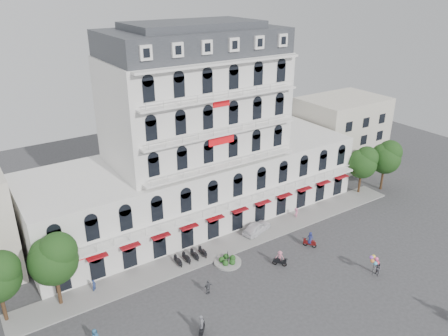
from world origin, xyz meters
TOP-DOWN VIEW (x-y plane):
  - ground at (0.00, 0.00)m, footprint 120.00×120.00m
  - sidewalk at (0.00, 9.00)m, footprint 53.00×4.00m
  - main_building at (0.00, 18.00)m, footprint 45.00×15.00m
  - flank_building_east at (30.00, 20.00)m, footprint 14.00×10.00m
  - traffic_island at (-3.00, 6.00)m, footprint 3.20×3.20m
  - parked_scooter_row at (-6.35, 8.80)m, footprint 4.40×1.80m
  - tree_west_inner at (-20.95, 9.48)m, footprint 4.76×4.76m
  - tree_east_inner at (24.05, 9.98)m, footprint 4.40×4.37m
  - tree_east_outer at (28.05, 8.98)m, footprint 4.65×4.65m
  - parked_car at (3.89, 9.50)m, footprint 4.75×2.95m
  - rider_west at (-11.22, -1.99)m, footprint 1.23×1.38m
  - rider_east at (7.32, 3.26)m, footprint 1.13×1.48m
  - rider_center at (1.72, 2.34)m, footprint 1.23×1.38m
  - pedestrian_mid at (-7.70, 2.66)m, footprint 1.00×0.44m
  - pedestrian_right at (10.68, 9.50)m, footprint 1.14×0.89m
  - pedestrian_far at (-17.53, 9.50)m, footprint 0.64×0.64m
  - balloon_vendor at (9.49, -4.92)m, footprint 1.38×1.31m

SIDE VIEW (x-z plane):
  - ground at x=0.00m, z-range 0.00..0.00m
  - parked_scooter_row at x=-6.35m, z-range -0.55..0.55m
  - sidewalk at x=0.00m, z-range 0.00..0.16m
  - traffic_island at x=-3.00m, z-range -0.54..1.06m
  - pedestrian_far at x=-17.53m, z-range 0.00..1.50m
  - parked_car at x=3.89m, z-range 0.00..1.51m
  - pedestrian_right at x=10.68m, z-range 0.00..1.54m
  - pedestrian_mid at x=-7.70m, z-range 0.00..1.69m
  - rider_east at x=7.32m, z-range -0.02..2.05m
  - rider_center at x=1.72m, z-range 0.03..2.00m
  - rider_west at x=-11.22m, z-range -0.08..2.23m
  - balloon_vendor at x=9.49m, z-range 0.04..2.48m
  - tree_east_inner at x=24.05m, z-range 1.43..9.00m
  - tree_east_outer at x=28.05m, z-range 1.52..9.58m
  - tree_west_inner at x=-20.95m, z-range 1.56..9.81m
  - flank_building_east at x=30.00m, z-range 0.00..12.00m
  - main_building at x=0.00m, z-range -2.94..22.86m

